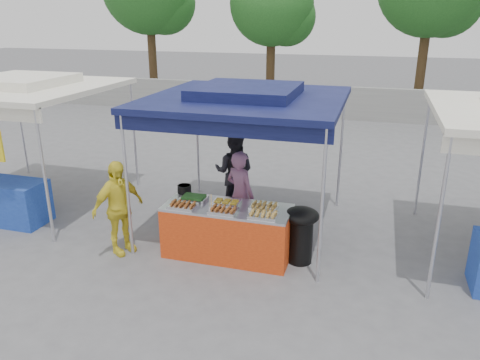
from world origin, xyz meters
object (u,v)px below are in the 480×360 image
(vendor_table, at_px, (228,231))
(vendor_woman, at_px, (240,195))
(customer_person, at_px, (118,208))
(helper_man, at_px, (234,172))
(wok_burner, at_px, (301,230))
(cooking_pot, at_px, (184,189))

(vendor_table, relative_size, vendor_woman, 1.29)
(customer_person, bearing_deg, helper_man, -4.23)
(vendor_table, bearing_deg, vendor_woman, 90.08)
(wok_burner, xyz_separation_m, helper_man, (-1.58, 1.64, 0.27))
(vendor_table, distance_m, customer_person, 1.78)
(wok_burner, bearing_deg, vendor_table, -151.61)
(vendor_table, distance_m, cooking_pot, 1.07)
(cooking_pot, relative_size, customer_person, 0.15)
(vendor_woman, bearing_deg, helper_man, -42.98)
(cooking_pot, height_order, helper_man, helper_man)
(wok_burner, xyz_separation_m, customer_person, (-2.85, -0.51, 0.24))
(vendor_table, relative_size, cooking_pot, 8.74)
(helper_man, distance_m, customer_person, 2.50)
(vendor_table, height_order, helper_man, helper_man)
(helper_man, bearing_deg, vendor_table, 101.22)
(cooking_pot, distance_m, helper_man, 1.47)
(vendor_woman, bearing_deg, customer_person, 57.73)
(wok_burner, distance_m, vendor_woman, 1.32)
(vendor_table, relative_size, helper_man, 1.24)
(vendor_woman, bearing_deg, vendor_table, 114.87)
(vendor_woman, height_order, customer_person, customer_person)
(vendor_table, bearing_deg, customer_person, -167.24)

